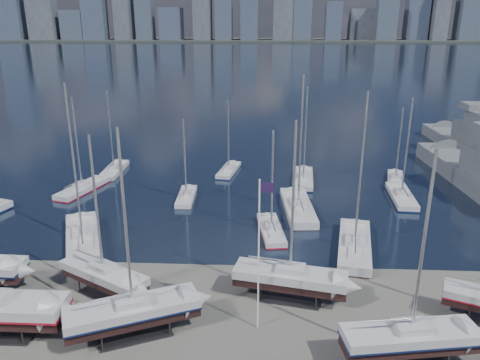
{
  "coord_description": "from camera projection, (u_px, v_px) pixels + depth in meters",
  "views": [
    {
      "loc": [
        3.81,
        -41.09,
        22.9
      ],
      "look_at": [
        1.32,
        8.0,
        6.24
      ],
      "focal_mm": 35.0,
      "sensor_mm": 36.0,
      "label": 1
    }
  ],
  "objects": [
    {
      "name": "ground",
      "position": [
        212.0,
        327.0,
        36.94
      ],
      "size": [
        1400.0,
        1400.0,
        0.0
      ],
      "primitive_type": "plane",
      "color": "#605E59",
      "rests_on": "ground"
    },
    {
      "name": "water",
      "position": [
        259.0,
        56.0,
        330.21
      ],
      "size": [
        1400.0,
        600.0,
        0.4
      ],
      "primitive_type": "cube",
      "color": "#1B2740",
      "rests_on": "ground"
    },
    {
      "name": "far_shore",
      "position": [
        262.0,
        40.0,
        575.72
      ],
      "size": [
        1400.0,
        80.0,
        2.2
      ],
      "primitive_type": "cube",
      "color": "#2D332D",
      "rests_on": "ground"
    },
    {
      "name": "skyline",
      "position": [
        256.0,
        8.0,
        558.0
      ],
      "size": [
        639.14,
        43.8,
        107.69
      ],
      "color": "#475166",
      "rests_on": "far_shore"
    },
    {
      "name": "sailboat_cradle_2",
      "position": [
        104.0,
        275.0,
        40.65
      ],
      "size": [
        8.85,
        6.57,
        14.5
      ],
      "rotation": [
        0.0,
        0.0,
        -0.53
      ],
      "color": "#2D2D33",
      "rests_on": "ground"
    },
    {
      "name": "sailboat_cradle_3",
      "position": [
        133.0,
        312.0,
        35.39
      ],
      "size": [
        10.39,
        6.73,
        16.33
      ],
      "rotation": [
        0.0,
        0.0,
        0.42
      ],
      "color": "#2D2D33",
      "rests_on": "ground"
    },
    {
      "name": "sailboat_cradle_4",
      "position": [
        290.0,
        278.0,
        40.1
      ],
      "size": [
        10.01,
        4.65,
        15.79
      ],
      "rotation": [
        0.0,
        0.0,
        -0.21
      ],
      "color": "#2D2D33",
      "rests_on": "ground"
    },
    {
      "name": "sailboat_cradle_5",
      "position": [
        410.0,
        338.0,
        32.53
      ],
      "size": [
        9.94,
        4.21,
        15.6
      ],
      "rotation": [
        0.0,
        0.0,
        0.16
      ],
      "color": "#2D2D33",
      "rests_on": "ground"
    },
    {
      "name": "sailboat_moored_1",
      "position": [
        82.0,
        190.0,
        66.38
      ],
      "size": [
        5.25,
        9.73,
        14.01
      ],
      "rotation": [
        0.0,
        0.0,
        1.27
      ],
      "color": "black",
      "rests_on": "water"
    },
    {
      "name": "sailboat_moored_2",
      "position": [
        114.0,
        171.0,
        74.59
      ],
      "size": [
        2.7,
        9.11,
        13.69
      ],
      "rotation": [
        0.0,
        0.0,
        1.59
      ],
      "color": "black",
      "rests_on": "water"
    },
    {
      "name": "sailboat_moored_3",
      "position": [
        83.0,
        240.0,
        51.12
      ],
      "size": [
        7.74,
        12.48,
        18.1
      ],
      "rotation": [
        0.0,
        0.0,
        1.96
      ],
      "color": "black",
      "rests_on": "water"
    },
    {
      "name": "sailboat_moored_4",
      "position": [
        186.0,
        197.0,
        63.47
      ],
      "size": [
        2.41,
        7.73,
        11.57
      ],
      "rotation": [
        0.0,
        0.0,
        1.61
      ],
      "color": "black",
      "rests_on": "water"
    },
    {
      "name": "sailboat_moored_5",
      "position": [
        229.0,
        171.0,
        74.68
      ],
      "size": [
        3.65,
        8.44,
        12.22
      ],
      "rotation": [
        0.0,
        0.0,
        1.4
      ],
      "color": "black",
      "rests_on": "water"
    },
    {
      "name": "sailboat_moored_6",
      "position": [
        271.0,
        231.0,
        53.28
      ],
      "size": [
        3.44,
        8.62,
        12.53
      ],
      "rotation": [
        0.0,
        0.0,
        1.7
      ],
      "color": "black",
      "rests_on": "water"
    },
    {
      "name": "sailboat_moored_7",
      "position": [
        298.0,
        209.0,
        59.35
      ],
      "size": [
        4.17,
        12.1,
        17.95
      ],
      "rotation": [
        0.0,
        0.0,
        1.64
      ],
      "color": "black",
      "rests_on": "water"
    },
    {
      "name": "sailboat_moored_8",
      "position": [
        303.0,
        180.0,
        70.5
      ],
      "size": [
        3.59,
        10.15,
        14.89
      ],
      "rotation": [
        0.0,
        0.0,
        1.49
      ],
      "color": "black",
      "rests_on": "water"
    },
    {
      "name": "sailboat_moored_9",
      "position": [
        354.0,
        247.0,
        49.33
      ],
      "size": [
        5.27,
        11.97,
        17.48
      ],
      "rotation": [
        0.0,
        0.0,
        1.39
      ],
      "color": "black",
      "rests_on": "water"
    },
    {
      "name": "sailboat_moored_10",
      "position": [
        401.0,
        198.0,
        63.37
      ],
      "size": [
        3.38,
        9.87,
        14.51
      ],
      "rotation": [
        0.0,
        0.0,
        1.5
      ],
      "color": "black",
      "rests_on": "water"
    },
    {
      "name": "sailboat_moored_11",
      "position": [
        395.0,
        180.0,
        70.47
      ],
      "size": [
        4.03,
        8.17,
        11.77
      ],
      "rotation": [
        0.0,
        0.0,
        1.33
      ],
      "color": "black",
      "rests_on": "water"
    },
    {
      "name": "naval_ship_west",
      "position": [
        480.0,
        151.0,
        81.22
      ],
      "size": [
        7.39,
        40.47,
        17.63
      ],
      "rotation": [
        0.0,
        0.0,
        1.59
      ],
      "color": "slate",
      "rests_on": "water"
    },
    {
      "name": "flagpole",
      "position": [
        260.0,
        246.0,
        34.67
      ],
      "size": [
        1.09,
        0.12,
        12.36
      ],
      "color": "white",
      "rests_on": "ground"
    }
  ]
}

